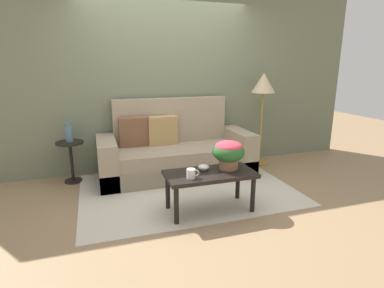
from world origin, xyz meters
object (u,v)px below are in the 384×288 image
Objects in this scene: potted_plant at (229,152)px; snack_bowl at (204,167)px; couch at (175,153)px; table_vase at (69,133)px; floor_lamp at (263,88)px; side_table at (71,154)px; coffee_mug at (191,174)px; coffee_table at (210,178)px.

potted_plant reaches higher than snack_bowl.
couch is 7.79× the size of table_vase.
potted_plant is 0.33m from snack_bowl.
floor_lamp reaches higher than snack_bowl.
potted_plant is at bearing -37.78° from side_table.
side_table is 4.51× the size of snack_bowl.
coffee_mug is 1.98m from table_vase.
snack_bowl is 1.98m from table_vase.
potted_plant is 2.82× the size of snack_bowl.
floor_lamp reaches higher than couch.
coffee_table is at bearing 22.78° from coffee_mug.
coffee_table is 0.30m from coffee_mug.
table_vase reaches higher than side_table.
floor_lamp is at bearing 47.75° from potted_plant.
potted_plant is at bearing -6.37° from snack_bowl.
coffee_table is 0.14m from snack_bowl.
floor_lamp reaches higher than potted_plant.
couch is 1.27m from coffee_table.
couch is at bearing 91.04° from snack_bowl.
coffee_mug is 0.48× the size of table_vase.
potted_plant is at bearing -75.84° from couch.
floor_lamp is 2.95m from table_vase.
side_table is at bearing 178.31° from floor_lamp.
floor_lamp is at bearing -1.73° from table_vase.
floor_lamp is 1.81m from potted_plant.
table_vase is (-2.90, 0.09, -0.54)m from floor_lamp.
coffee_table is 1.69× the size of side_table.
table_vase reaches higher than coffee_table.
table_vase is (-1.74, 1.36, 0.05)m from potted_plant.
snack_bowl is 0.45× the size of table_vase.
floor_lamp is 2.30m from coffee_mug.
couch reaches higher than coffee_table.
side_table is (-1.51, 1.41, 0.01)m from coffee_table.
snack_bowl is at bearing -42.20° from table_vase.
coffee_mug is (-0.19, -1.37, 0.18)m from couch.
side_table is 4.22× the size of coffee_mug.
coffee_table is at bearing -63.84° from snack_bowl.
side_table reaches higher than snack_bowl.
table_vase is at bearing 136.79° from coffee_table.
table_vase is (-1.44, 0.15, 0.37)m from couch.
coffee_mug is 1.07× the size of snack_bowl.
floor_lamp reaches higher than side_table.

